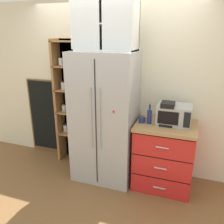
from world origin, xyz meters
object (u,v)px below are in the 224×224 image
(bottle_cobalt, at_px, (149,115))
(coffee_maker, at_px, (167,113))
(refrigerator, at_px, (105,117))
(microwave, at_px, (174,115))
(chalkboard_menu, at_px, (45,117))
(mug_navy, at_px, (142,120))
(bottle_amber, at_px, (167,117))

(bottle_cobalt, bearing_deg, coffee_maker, 13.46)
(refrigerator, xyz_separation_m, microwave, (0.94, 0.08, 0.13))
(coffee_maker, xyz_separation_m, chalkboard_menu, (-2.12, 0.29, -0.41))
(microwave, distance_m, mug_navy, 0.42)
(refrigerator, height_order, bottle_cobalt, refrigerator)
(bottle_amber, height_order, chalkboard_menu, chalkboard_menu)
(coffee_maker, height_order, chalkboard_menu, chalkboard_menu)
(chalkboard_menu, bearing_deg, mug_navy, -10.47)
(mug_navy, bearing_deg, refrigerator, 178.75)
(coffee_maker, bearing_deg, mug_navy, -171.56)
(mug_navy, xyz_separation_m, bottle_amber, (0.32, 0.01, 0.08))
(refrigerator, relative_size, bottle_cobalt, 7.02)
(microwave, relative_size, chalkboard_menu, 0.33)
(coffee_maker, distance_m, bottle_amber, 0.05)
(coffee_maker, xyz_separation_m, mug_navy, (-0.32, -0.05, -0.11))
(bottle_amber, relative_size, chalkboard_menu, 0.20)
(chalkboard_menu, bearing_deg, refrigerator, -14.24)
(microwave, relative_size, mug_navy, 3.67)
(chalkboard_menu, bearing_deg, bottle_cobalt, -10.11)
(refrigerator, bearing_deg, bottle_cobalt, -1.59)
(microwave, relative_size, bottle_amber, 1.63)
(microwave, height_order, chalkboard_menu, chalkboard_menu)
(coffee_maker, height_order, bottle_amber, coffee_maker)
(mug_navy, xyz_separation_m, bottle_cobalt, (0.10, -0.01, 0.07))
(bottle_cobalt, bearing_deg, bottle_amber, 3.41)
(chalkboard_menu, bearing_deg, bottle_amber, -8.71)
(refrigerator, height_order, bottle_amber, refrigerator)
(bottle_amber, bearing_deg, mug_navy, -178.67)
(microwave, distance_m, coffee_maker, 0.10)
(coffee_maker, distance_m, chalkboard_menu, 2.18)
(coffee_maker, distance_m, bottle_cobalt, 0.23)
(microwave, height_order, coffee_maker, coffee_maker)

